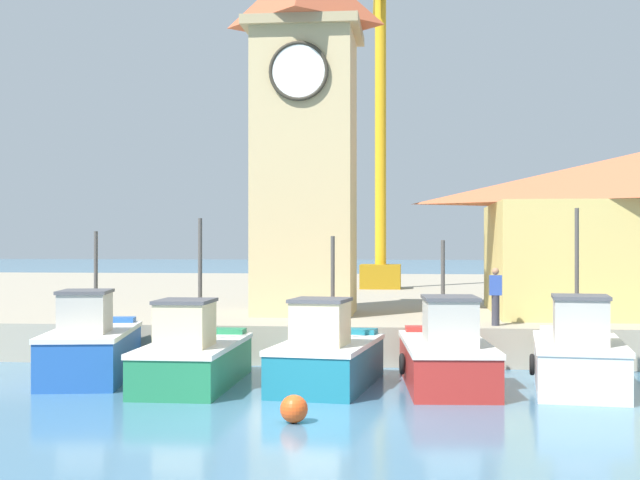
{
  "coord_description": "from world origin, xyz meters",
  "views": [
    {
      "loc": [
        2.05,
        -17.36,
        3.46
      ],
      "look_at": [
        -0.73,
        9.05,
        3.5
      ],
      "focal_mm": 50.0,
      "sensor_mm": 36.0,
      "label": 1
    }
  ],
  "objects_px": {
    "fishing_boat_mid_left": "(446,356)",
    "fishing_boat_center": "(578,357)",
    "fishing_boat_left_outer": "(193,357)",
    "fishing_boat_left_inner": "(327,357)",
    "fishing_boat_far_left": "(91,348)",
    "clock_tower": "(305,124)",
    "port_crane_far": "(380,152)",
    "mooring_buoy": "(294,409)",
    "dock_worker_near_tower": "(496,295)"
  },
  "relations": [
    {
      "from": "fishing_boat_mid_left",
      "to": "fishing_boat_center",
      "type": "bearing_deg",
      "value": -3.42
    },
    {
      "from": "fishing_boat_left_outer",
      "to": "fishing_boat_left_inner",
      "type": "xyz_separation_m",
      "value": [
        3.21,
        0.14,
        0.02
      ]
    },
    {
      "from": "fishing_boat_far_left",
      "to": "fishing_boat_center",
      "type": "height_order",
      "value": "fishing_boat_center"
    },
    {
      "from": "clock_tower",
      "to": "port_crane_far",
      "type": "xyz_separation_m",
      "value": [
        1.85,
        15.99,
        0.68
      ]
    },
    {
      "from": "clock_tower",
      "to": "mooring_buoy",
      "type": "bearing_deg",
      "value": -84.05
    },
    {
      "from": "fishing_boat_mid_left",
      "to": "port_crane_far",
      "type": "distance_m",
      "value": 24.46
    },
    {
      "from": "port_crane_far",
      "to": "dock_worker_near_tower",
      "type": "bearing_deg",
      "value": -78.54
    },
    {
      "from": "port_crane_far",
      "to": "fishing_boat_left_inner",
      "type": "bearing_deg",
      "value": -90.95
    },
    {
      "from": "fishing_boat_far_left",
      "to": "clock_tower",
      "type": "xyz_separation_m",
      "value": [
        4.56,
        7.08,
        6.48
      ]
    },
    {
      "from": "fishing_boat_left_outer",
      "to": "mooring_buoy",
      "type": "bearing_deg",
      "value": -53.75
    },
    {
      "from": "fishing_boat_far_left",
      "to": "fishing_boat_center",
      "type": "xyz_separation_m",
      "value": [
        11.89,
        -0.35,
        -0.03
      ]
    },
    {
      "from": "fishing_boat_left_outer",
      "to": "port_crane_far",
      "type": "distance_m",
      "value": 25.15
    },
    {
      "from": "fishing_boat_far_left",
      "to": "fishing_boat_mid_left",
      "type": "relative_size",
      "value": 0.9
    },
    {
      "from": "fishing_boat_left_inner",
      "to": "mooring_buoy",
      "type": "height_order",
      "value": "fishing_boat_left_inner"
    },
    {
      "from": "fishing_boat_far_left",
      "to": "mooring_buoy",
      "type": "distance_m",
      "value": 7.55
    },
    {
      "from": "fishing_boat_mid_left",
      "to": "mooring_buoy",
      "type": "xyz_separation_m",
      "value": [
        -3.04,
        -4.65,
        -0.46
      ]
    },
    {
      "from": "fishing_boat_left_inner",
      "to": "port_crane_far",
      "type": "bearing_deg",
      "value": 89.05
    },
    {
      "from": "dock_worker_near_tower",
      "to": "fishing_boat_left_outer",
      "type": "bearing_deg",
      "value": -149.82
    },
    {
      "from": "mooring_buoy",
      "to": "dock_worker_near_tower",
      "type": "distance_m",
      "value": 9.75
    },
    {
      "from": "fishing_boat_left_outer",
      "to": "clock_tower",
      "type": "xyz_separation_m",
      "value": [
        1.75,
        7.82,
        6.57
      ]
    },
    {
      "from": "fishing_boat_mid_left",
      "to": "dock_worker_near_tower",
      "type": "relative_size",
      "value": 3.27
    },
    {
      "from": "fishing_boat_center",
      "to": "clock_tower",
      "type": "distance_m",
      "value": 12.3
    },
    {
      "from": "fishing_boat_far_left",
      "to": "fishing_boat_left_inner",
      "type": "relative_size",
      "value": 1.05
    },
    {
      "from": "clock_tower",
      "to": "dock_worker_near_tower",
      "type": "xyz_separation_m",
      "value": [
        5.79,
        -3.44,
        -5.32
      ]
    },
    {
      "from": "fishing_boat_left_inner",
      "to": "fishing_boat_mid_left",
      "type": "bearing_deg",
      "value": 8.79
    },
    {
      "from": "dock_worker_near_tower",
      "to": "fishing_boat_mid_left",
      "type": "bearing_deg",
      "value": -111.6
    },
    {
      "from": "fishing_boat_left_outer",
      "to": "port_crane_far",
      "type": "relative_size",
      "value": 0.27
    },
    {
      "from": "port_crane_far",
      "to": "mooring_buoy",
      "type": "distance_m",
      "value": 28.93
    },
    {
      "from": "fishing_boat_far_left",
      "to": "fishing_boat_left_inner",
      "type": "distance_m",
      "value": 6.05
    },
    {
      "from": "port_crane_far",
      "to": "dock_worker_near_tower",
      "type": "xyz_separation_m",
      "value": [
        3.94,
        -19.43,
        -6.0
      ]
    },
    {
      "from": "fishing_boat_left_outer",
      "to": "dock_worker_near_tower",
      "type": "distance_m",
      "value": 8.81
    },
    {
      "from": "fishing_boat_left_inner",
      "to": "fishing_boat_mid_left",
      "type": "relative_size",
      "value": 0.86
    },
    {
      "from": "fishing_boat_center",
      "to": "dock_worker_near_tower",
      "type": "relative_size",
      "value": 2.83
    },
    {
      "from": "mooring_buoy",
      "to": "dock_worker_near_tower",
      "type": "height_order",
      "value": "dock_worker_near_tower"
    },
    {
      "from": "fishing_boat_center",
      "to": "dock_worker_near_tower",
      "type": "height_order",
      "value": "fishing_boat_center"
    },
    {
      "from": "fishing_boat_center",
      "to": "mooring_buoy",
      "type": "relative_size",
      "value": 8.55
    },
    {
      "from": "clock_tower",
      "to": "fishing_boat_left_inner",
      "type": "bearing_deg",
      "value": -79.24
    },
    {
      "from": "fishing_boat_left_outer",
      "to": "fishing_boat_mid_left",
      "type": "xyz_separation_m",
      "value": [
        6.03,
        0.57,
        0.02
      ]
    },
    {
      "from": "fishing_boat_left_outer",
      "to": "mooring_buoy",
      "type": "xyz_separation_m",
      "value": [
        2.99,
        -4.08,
        -0.43
      ]
    },
    {
      "from": "fishing_boat_far_left",
      "to": "port_crane_far",
      "type": "distance_m",
      "value": 24.99
    },
    {
      "from": "fishing_boat_far_left",
      "to": "fishing_boat_mid_left",
      "type": "xyz_separation_m",
      "value": [
        8.84,
        -0.16,
        -0.06
      ]
    },
    {
      "from": "fishing_boat_left_inner",
      "to": "fishing_boat_left_outer",
      "type": "bearing_deg",
      "value": -177.56
    },
    {
      "from": "fishing_boat_mid_left",
      "to": "mooring_buoy",
      "type": "relative_size",
      "value": 9.91
    },
    {
      "from": "fishing_boat_left_outer",
      "to": "clock_tower",
      "type": "bearing_deg",
      "value": 77.39
    },
    {
      "from": "fishing_boat_left_outer",
      "to": "fishing_boat_mid_left",
      "type": "bearing_deg",
      "value": 5.43
    },
    {
      "from": "fishing_boat_mid_left",
      "to": "port_crane_far",
      "type": "height_order",
      "value": "port_crane_far"
    },
    {
      "from": "clock_tower",
      "to": "port_crane_far",
      "type": "relative_size",
      "value": 0.73
    },
    {
      "from": "port_crane_far",
      "to": "fishing_boat_left_outer",
      "type": "bearing_deg",
      "value": -98.6
    },
    {
      "from": "fishing_boat_left_inner",
      "to": "mooring_buoy",
      "type": "bearing_deg",
      "value": -93.01
    },
    {
      "from": "fishing_boat_left_outer",
      "to": "clock_tower",
      "type": "relative_size",
      "value": 0.37
    }
  ]
}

